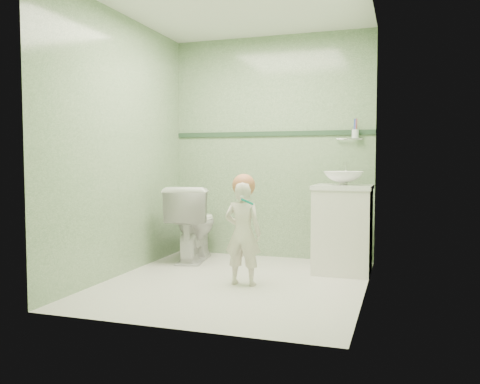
% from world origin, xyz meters
% --- Properties ---
extents(ground, '(2.50, 2.50, 0.00)m').
position_xyz_m(ground, '(0.00, 0.00, 0.00)').
color(ground, silver).
rests_on(ground, ground).
extents(room_shell, '(2.50, 2.54, 2.40)m').
position_xyz_m(room_shell, '(0.00, 0.00, 1.20)').
color(room_shell, gray).
rests_on(room_shell, ground).
extents(trim_stripe, '(2.20, 0.02, 0.05)m').
position_xyz_m(trim_stripe, '(0.00, 1.24, 1.35)').
color(trim_stripe, '#2A4730').
rests_on(trim_stripe, room_shell).
extents(vanity, '(0.52, 0.50, 0.80)m').
position_xyz_m(vanity, '(0.84, 0.70, 0.40)').
color(vanity, white).
rests_on(vanity, ground).
extents(counter, '(0.54, 0.52, 0.04)m').
position_xyz_m(counter, '(0.84, 0.70, 0.81)').
color(counter, white).
rests_on(counter, vanity).
extents(basin, '(0.37, 0.37, 0.13)m').
position_xyz_m(basin, '(0.84, 0.70, 0.89)').
color(basin, white).
rests_on(basin, counter).
extents(faucet, '(0.03, 0.13, 0.18)m').
position_xyz_m(faucet, '(0.84, 0.89, 0.97)').
color(faucet, silver).
rests_on(faucet, counter).
extents(cup_holder, '(0.26, 0.07, 0.21)m').
position_xyz_m(cup_holder, '(0.89, 1.18, 1.33)').
color(cup_holder, silver).
rests_on(cup_holder, room_shell).
extents(toilet, '(0.56, 0.84, 0.79)m').
position_xyz_m(toilet, '(-0.74, 0.80, 0.40)').
color(toilet, white).
rests_on(toilet, ground).
extents(toddler, '(0.32, 0.21, 0.88)m').
position_xyz_m(toddler, '(0.09, -0.04, 0.44)').
color(toddler, beige).
rests_on(toddler, ground).
extents(hair_cap, '(0.20, 0.20, 0.20)m').
position_xyz_m(hair_cap, '(0.09, -0.02, 0.85)').
color(hair_cap, '#B46A43').
rests_on(hair_cap, toddler).
extents(teal_toothbrush, '(0.11, 0.13, 0.08)m').
position_xyz_m(teal_toothbrush, '(0.16, -0.17, 0.73)').
color(teal_toothbrush, '#057E6B').
rests_on(teal_toothbrush, toddler).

